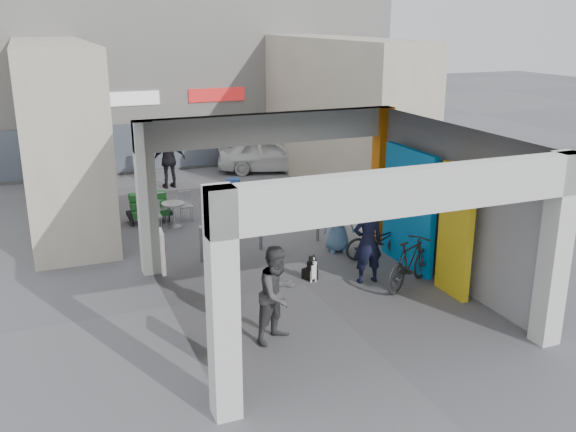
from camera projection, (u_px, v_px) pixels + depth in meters
name	position (u px, v px, depth m)	size (l,w,h in m)	color
ground	(305.00, 284.00, 14.13)	(90.00, 90.00, 0.00)	#59595E
arcade_canopy	(346.00, 190.00, 12.91)	(6.40, 6.45, 6.40)	#BABAB5
far_building	(165.00, 60.00, 25.33)	(18.00, 4.08, 8.00)	silver
plaza_bldg_left	(58.00, 131.00, 18.42)	(2.00, 9.00, 5.00)	#BEB39E
plaza_bldg_right	(339.00, 114.00, 21.63)	(2.00, 9.00, 5.00)	#BEB39E
bollard_left	(202.00, 244.00, 15.34)	(0.09, 0.09, 0.87)	gray
bollard_center	(261.00, 231.00, 16.12)	(0.09, 0.09, 0.96)	gray
bollard_right	(318.00, 224.00, 16.79)	(0.09, 0.09, 0.91)	gray
advert_board_near	(214.00, 335.00, 10.80)	(0.20, 0.55, 1.00)	white
advert_board_far	(162.00, 251.00, 14.68)	(0.14, 0.55, 1.00)	white
cafe_set	(168.00, 215.00, 18.12)	(1.38, 1.12, 0.84)	#B2B2B7
produce_stand	(149.00, 211.00, 18.36)	(1.24, 0.67, 0.81)	black
crate_stack	(233.00, 187.00, 21.12)	(0.52, 0.45, 0.56)	#195920
border_collie	(311.00, 270.00, 14.29)	(0.23, 0.45, 0.62)	black
man_with_dog	(368.00, 242.00, 14.00)	(0.68, 0.45, 1.87)	black
man_back_turned	(278.00, 294.00, 11.47)	(0.88, 0.68, 1.80)	#424245
man_elderly	(338.00, 221.00, 15.91)	(0.78, 0.51, 1.60)	#567DA7
man_crates	(169.00, 160.00, 21.86)	(1.15, 0.48, 1.96)	black
bicycle_front	(378.00, 241.00, 15.57)	(0.59, 1.69, 0.89)	black
bicycle_rear	(410.00, 263.00, 13.87)	(0.52, 1.83, 1.10)	black
white_van	(269.00, 154.00, 24.30)	(1.56, 3.88, 1.32)	white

